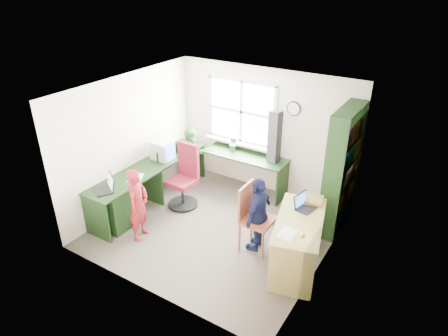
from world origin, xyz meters
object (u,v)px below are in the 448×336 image
Objects in this scene: crt_monitor at (162,150)px; wooden_chair at (253,215)px; cd_tower at (275,137)px; person_navy at (258,214)px; bookshelf at (341,173)px; person_red at (138,204)px; right_desk at (299,233)px; l_desk at (144,192)px; potted_plant at (233,144)px; swivel_chair at (185,180)px; laptop_left at (106,187)px; laptop_right at (304,205)px; person_green at (193,158)px.

wooden_chair is at bearing -13.68° from crt_monitor.
person_navy is (0.50, -1.53, -0.62)m from cd_tower.
person_red is at bearing -142.18° from bookshelf.
person_red reaches higher than right_desk.
potted_plant reaches higher than l_desk.
swivel_chair is 1.22m from potted_plant.
crt_monitor is at bearing -132.46° from potted_plant.
person_navy is (2.32, 0.85, -0.19)m from laptop_left.
person_navy is at bearing 159.83° from right_desk.
cd_tower is 0.79× the size of person_navy.
wooden_chair reaches higher than laptop_right.
potted_plant reaches higher than right_desk.
l_desk is at bearing 168.46° from right_desk.
crt_monitor reaches higher than l_desk.
crt_monitor is at bearing 102.79° from l_desk.
laptop_right is at bearing -32.74° from potted_plant.
bookshelf is at bearing 53.10° from wooden_chair.
potted_plant is at bearing 99.23° from laptop_left.
laptop_left is 0.47× the size of cd_tower.
swivel_chair is at bearing -140.52° from person_green.
person_red is (-0.39, -2.29, -0.28)m from potted_plant.
laptop_right is (-0.07, 0.33, 0.27)m from right_desk.
person_red and person_green have the same top height.
crt_monitor is at bearing -104.23° from person_navy.
wooden_chair is at bearing -126.09° from bookshelf.
laptop_right is 0.29× the size of person_navy.
crt_monitor is (-0.17, 0.74, 0.47)m from l_desk.
laptop_left is 1.59× the size of potted_plant.
person_green is (0.27, 0.56, -0.32)m from crt_monitor.
l_desk is at bearing -124.60° from cd_tower.
laptop_left reaches higher than right_desk.
l_desk is 3.35m from bookshelf.
person_navy is (2.02, -1.08, 0.00)m from person_green.
bookshelf reaches higher than person_red.
right_desk is 3.05m from crt_monitor.
cd_tower reaches higher than swivel_chair.
right_desk is 3.11m from laptop_left.
cd_tower is 2.68m from person_red.
bookshelf is 2.22m from potted_plant.
potted_plant is at bearing 69.64° from laptop_right.
person_navy is (1.36, -1.53, -0.28)m from potted_plant.
person_navy is at bearing 51.37° from laptop_left.
swivel_chair is 0.71m from person_green.
l_desk is 0.67m from person_red.
person_red reaches higher than potted_plant.
potted_plant is 2.34m from person_red.
swivel_chair is at bearing -108.99° from potted_plant.
laptop_right is (2.90, -0.25, -0.08)m from crt_monitor.
crt_monitor is 1.01× the size of laptop_right.
laptop_right is at bearing 52.09° from laptop_left.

